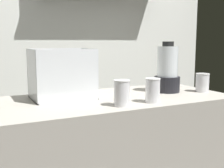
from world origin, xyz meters
TOP-DOWN VIEW (x-y plane):
  - back_wall_unit at (0.01, 0.77)m, footprint 2.60×0.24m
  - carrot_display_bin at (-0.25, 0.11)m, footprint 0.34×0.26m
  - blender_pitcher at (0.41, 0.02)m, footprint 0.16×0.16m
  - juice_cup_orange_far_left at (-0.05, -0.22)m, footprint 0.08×0.08m
  - juice_cup_mango_left at (0.14, -0.21)m, footprint 0.08×0.08m
  - juice_cup_mango_middle at (0.61, -0.08)m, footprint 0.09×0.09m

SIDE VIEW (x-z plane):
  - juice_cup_mango_middle at x=0.61m, z-range 0.90..1.02m
  - juice_cup_mango_left at x=0.14m, z-range 0.89..1.02m
  - juice_cup_orange_far_left at x=-0.05m, z-range 0.89..1.03m
  - carrot_display_bin at x=-0.25m, z-range 0.85..1.13m
  - blender_pitcher at x=0.41m, z-range 0.87..1.20m
  - back_wall_unit at x=0.01m, z-range 0.02..2.52m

